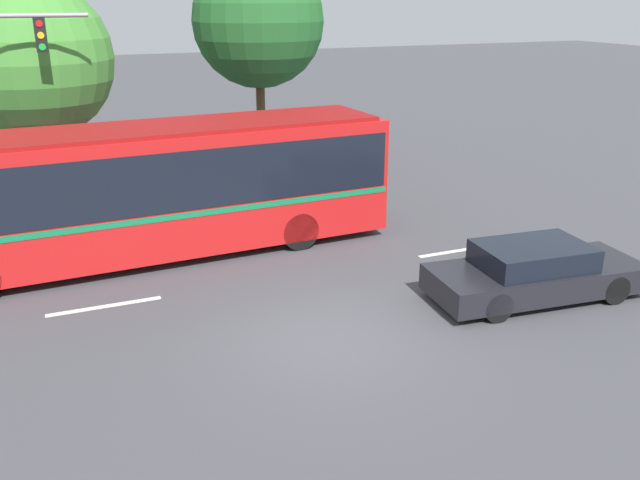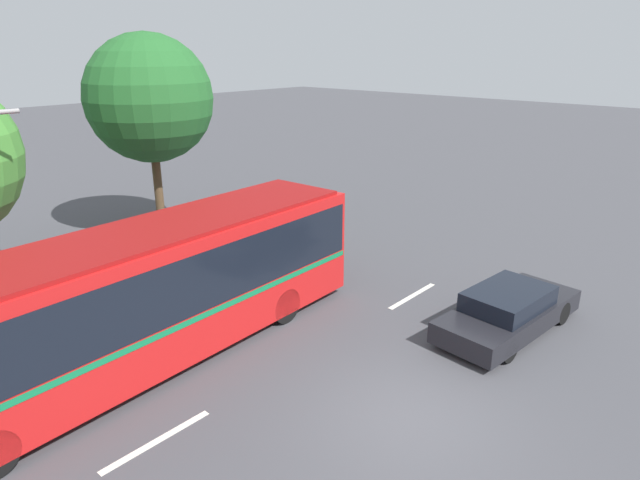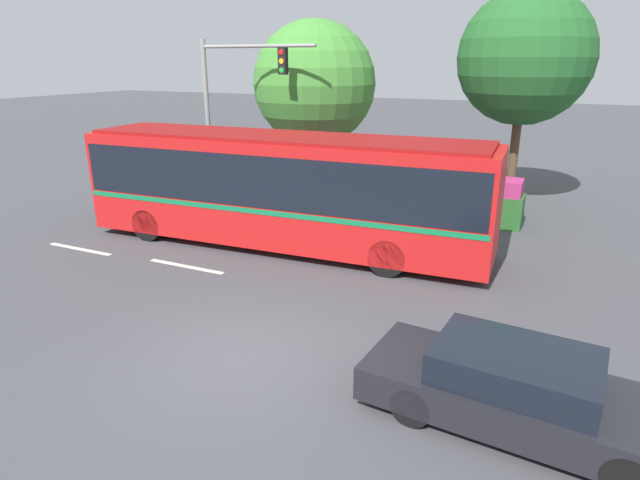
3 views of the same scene
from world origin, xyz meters
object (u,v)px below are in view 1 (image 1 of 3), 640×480
object	(u,v)px
sedan_foreground	(535,272)
street_tree_left	(33,59)
street_tree_centre	(258,21)
city_bus	(150,184)

from	to	relation	value
sedan_foreground	street_tree_left	size ratio (longest dim) A/B	0.71
sedan_foreground	street_tree_centre	size ratio (longest dim) A/B	0.62
sedan_foreground	street_tree_centre	xyz separation A→B (m)	(-1.63, 14.04, 4.81)
sedan_foreground	street_tree_centre	bearing A→B (deg)	101.84
city_bus	sedan_foreground	size ratio (longest dim) A/B	2.51
street_tree_centre	sedan_foreground	bearing A→B (deg)	-83.38
sedan_foreground	street_tree_centre	distance (m)	14.93
sedan_foreground	street_tree_centre	world-z (taller)	street_tree_centre
city_bus	sedan_foreground	xyz separation A→B (m)	(7.22, -5.83, -1.29)
city_bus	street_tree_centre	bearing A→B (deg)	-126.82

